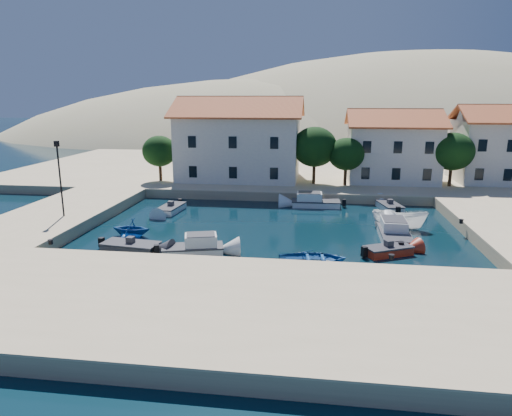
# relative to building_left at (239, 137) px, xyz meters

# --- Properties ---
(ground) EXTENTS (400.00, 400.00, 0.00)m
(ground) POSITION_rel_building_left_xyz_m (6.00, -28.00, -5.94)
(ground) COLOR black
(ground) RESTS_ON ground
(quay_south) EXTENTS (52.00, 12.00, 1.00)m
(quay_south) POSITION_rel_building_left_xyz_m (6.00, -34.00, -5.44)
(quay_south) COLOR #C4AF86
(quay_south) RESTS_ON ground
(quay_west) EXTENTS (8.00, 20.00, 1.00)m
(quay_west) POSITION_rel_building_left_xyz_m (-13.00, -18.00, -5.44)
(quay_west) COLOR #C4AF86
(quay_west) RESTS_ON ground
(quay_north) EXTENTS (80.00, 36.00, 1.00)m
(quay_north) POSITION_rel_building_left_xyz_m (8.00, 10.00, -5.44)
(quay_north) COLOR #C4AF86
(quay_north) RESTS_ON ground
(hills) EXTENTS (254.00, 176.00, 99.00)m
(hills) POSITION_rel_building_left_xyz_m (26.64, 95.62, -29.34)
(hills) COLOR tan
(hills) RESTS_ON ground
(building_left) EXTENTS (14.70, 9.45, 9.70)m
(building_left) POSITION_rel_building_left_xyz_m (0.00, 0.00, 0.00)
(building_left) COLOR white
(building_left) RESTS_ON quay_north
(building_mid) EXTENTS (10.50, 8.40, 8.30)m
(building_mid) POSITION_rel_building_left_xyz_m (18.00, 1.00, -0.71)
(building_mid) COLOR white
(building_mid) RESTS_ON quay_north
(building_right) EXTENTS (9.45, 8.40, 8.80)m
(building_right) POSITION_rel_building_left_xyz_m (30.00, 2.00, -0.46)
(building_right) COLOR white
(building_right) RESTS_ON quay_north
(trees) EXTENTS (37.30, 5.30, 6.45)m
(trees) POSITION_rel_building_left_xyz_m (10.51, -2.54, -1.10)
(trees) COLOR #382314
(trees) RESTS_ON quay_north
(lamppost) EXTENTS (0.35, 0.25, 6.22)m
(lamppost) POSITION_rel_building_left_xyz_m (-11.50, -20.00, -1.18)
(lamppost) COLOR black
(lamppost) RESTS_ON quay_west
(bollards) EXTENTS (29.36, 9.56, 0.30)m
(bollards) POSITION_rel_building_left_xyz_m (8.80, -24.13, -4.79)
(bollards) COLOR black
(bollards) RESTS_ON ground
(motorboat_grey_sw) EXTENTS (4.21, 2.28, 1.25)m
(motorboat_grey_sw) POSITION_rel_building_left_xyz_m (-3.59, -25.04, -5.64)
(motorboat_grey_sw) COLOR #35353A
(motorboat_grey_sw) RESTS_ON ground
(cabin_cruiser_south) EXTENTS (4.52, 2.84, 1.60)m
(cabin_cruiser_south) POSITION_rel_building_left_xyz_m (0.95, -25.13, -5.46)
(cabin_cruiser_south) COLOR white
(cabin_cruiser_south) RESTS_ON ground
(rowboat_south) EXTENTS (4.83, 3.75, 0.92)m
(rowboat_south) POSITION_rel_building_left_xyz_m (9.25, -25.84, -5.94)
(rowboat_south) COLOR #1C539B
(rowboat_south) RESTS_ON ground
(motorboat_red_se) EXTENTS (3.59, 2.79, 1.25)m
(motorboat_red_se) POSITION_rel_building_left_xyz_m (14.41, -23.41, -5.64)
(motorboat_red_se) COLOR maroon
(motorboat_red_se) RESTS_ON ground
(cabin_cruiser_east) EXTENTS (2.28, 5.44, 1.60)m
(cabin_cruiser_east) POSITION_rel_building_left_xyz_m (15.40, -19.70, -5.46)
(cabin_cruiser_east) COLOR white
(cabin_cruiser_east) RESTS_ON ground
(boat_east) EXTENTS (4.74, 2.63, 1.73)m
(boat_east) POSITION_rel_building_left_xyz_m (16.26, -16.51, -5.94)
(boat_east) COLOR white
(boat_east) RESTS_ON ground
(motorboat_white_ne) EXTENTS (2.42, 3.85, 1.25)m
(motorboat_white_ne) POSITION_rel_building_left_xyz_m (16.45, -10.02, -5.64)
(motorboat_white_ne) COLOR white
(motorboat_white_ne) RESTS_ON ground
(rowboat_west) EXTENTS (3.16, 2.76, 1.60)m
(rowboat_west) POSITION_rel_building_left_xyz_m (-4.99, -21.58, -5.94)
(rowboat_west) COLOR #1C539B
(rowboat_west) RESTS_ON ground
(motorboat_white_west) EXTENTS (2.06, 3.94, 1.25)m
(motorboat_white_west) POSITION_rel_building_left_xyz_m (-4.32, -13.69, -5.64)
(motorboat_white_west) COLOR white
(motorboat_white_west) RESTS_ON ground
(cabin_cruiser_north) EXTENTS (4.82, 2.18, 1.60)m
(cabin_cruiser_north) POSITION_rel_building_left_xyz_m (9.33, -9.63, -5.46)
(cabin_cruiser_north) COLOR white
(cabin_cruiser_north) RESTS_ON ground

